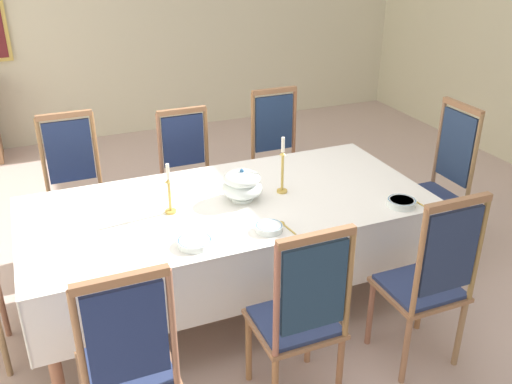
{
  "coord_description": "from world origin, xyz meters",
  "views": [
    {
      "loc": [
        -1.08,
        -3.23,
        2.4
      ],
      "look_at": [
        0.2,
        -0.16,
        0.8
      ],
      "focal_mm": 39.53,
      "sensor_mm": 36.0,
      "label": 1
    }
  ],
  "objects_px": {
    "chair_south_c": "(429,280)",
    "spoon_secondary": "(414,200)",
    "chair_north_b": "(189,173)",
    "chair_north_c": "(279,156)",
    "candlestick_west": "(169,194)",
    "chair_north_a": "(76,188)",
    "soup_tureen": "(242,185)",
    "spoon_primary": "(284,224)",
    "chair_head_east": "(438,182)",
    "bowl_far_left": "(195,242)",
    "dining_table": "(229,212)",
    "chair_south_b": "(300,315)",
    "chair_south_a": "(128,362)",
    "bowl_near_right": "(402,202)",
    "candlestick_east": "(282,170)",
    "bowl_near_left": "(269,227)"
  },
  "relations": [
    {
      "from": "candlestick_east",
      "to": "chair_south_a",
      "type": "bearing_deg",
      "value": -141.08
    },
    {
      "from": "chair_south_c",
      "to": "bowl_near_right",
      "type": "relative_size",
      "value": 6.32
    },
    {
      "from": "chair_north_a",
      "to": "bowl_near_left",
      "type": "xyz_separation_m",
      "value": [
        0.95,
        -1.45,
        0.21
      ]
    },
    {
      "from": "bowl_near_right",
      "to": "chair_north_c",
      "type": "bearing_deg",
      "value": 96.54
    },
    {
      "from": "bowl_far_left",
      "to": "spoon_secondary",
      "type": "bearing_deg",
      "value": -0.47
    },
    {
      "from": "dining_table",
      "to": "chair_north_b",
      "type": "distance_m",
      "value": 1.01
    },
    {
      "from": "chair_south_a",
      "to": "chair_north_c",
      "type": "relative_size",
      "value": 0.99
    },
    {
      "from": "chair_north_b",
      "to": "chair_head_east",
      "type": "distance_m",
      "value": 1.96
    },
    {
      "from": "chair_north_c",
      "to": "bowl_near_right",
      "type": "distance_m",
      "value": 1.5
    },
    {
      "from": "dining_table",
      "to": "candlestick_east",
      "type": "bearing_deg",
      "value": -0.0
    },
    {
      "from": "dining_table",
      "to": "chair_south_c",
      "type": "relative_size",
      "value": 2.25
    },
    {
      "from": "dining_table",
      "to": "chair_south_a",
      "type": "distance_m",
      "value": 1.33
    },
    {
      "from": "chair_north_c",
      "to": "spoon_primary",
      "type": "bearing_deg",
      "value": 66.11
    },
    {
      "from": "chair_north_b",
      "to": "soup_tureen",
      "type": "height_order",
      "value": "chair_north_b"
    },
    {
      "from": "soup_tureen",
      "to": "bowl_near_left",
      "type": "relative_size",
      "value": 1.65
    },
    {
      "from": "chair_south_c",
      "to": "chair_north_c",
      "type": "height_order",
      "value": "chair_south_c"
    },
    {
      "from": "candlestick_east",
      "to": "dining_table",
      "type": "bearing_deg",
      "value": 180.0
    },
    {
      "from": "chair_south_b",
      "to": "chair_north_a",
      "type": "bearing_deg",
      "value": 113.78
    },
    {
      "from": "chair_south_a",
      "to": "bowl_near_left",
      "type": "bearing_deg",
      "value": 30.46
    },
    {
      "from": "chair_north_a",
      "to": "soup_tureen",
      "type": "bearing_deg",
      "value": 133.63
    },
    {
      "from": "chair_north_c",
      "to": "bowl_near_right",
      "type": "bearing_deg",
      "value": 96.54
    },
    {
      "from": "chair_north_a",
      "to": "chair_north_c",
      "type": "bearing_deg",
      "value": -179.99
    },
    {
      "from": "chair_south_a",
      "to": "chair_head_east",
      "type": "relative_size",
      "value": 0.93
    },
    {
      "from": "chair_north_a",
      "to": "bowl_near_left",
      "type": "height_order",
      "value": "chair_north_a"
    },
    {
      "from": "chair_south_a",
      "to": "candlestick_east",
      "type": "bearing_deg",
      "value": 38.92
    },
    {
      "from": "chair_south_c",
      "to": "spoon_secondary",
      "type": "height_order",
      "value": "chair_south_c"
    },
    {
      "from": "chair_north_a",
      "to": "chair_north_b",
      "type": "height_order",
      "value": "chair_north_a"
    },
    {
      "from": "chair_north_b",
      "to": "chair_south_c",
      "type": "height_order",
      "value": "chair_south_c"
    },
    {
      "from": "soup_tureen",
      "to": "bowl_near_left",
      "type": "distance_m",
      "value": 0.45
    },
    {
      "from": "chair_north_c",
      "to": "chair_south_c",
      "type": "bearing_deg",
      "value": 90.0
    },
    {
      "from": "bowl_far_left",
      "to": "chair_north_c",
      "type": "bearing_deg",
      "value": 50.5
    },
    {
      "from": "chair_head_east",
      "to": "bowl_far_left",
      "type": "relative_size",
      "value": 6.21
    },
    {
      "from": "soup_tureen",
      "to": "bowl_far_left",
      "type": "xyz_separation_m",
      "value": [
        -0.45,
        -0.44,
        -0.08
      ]
    },
    {
      "from": "dining_table",
      "to": "chair_north_a",
      "type": "height_order",
      "value": "chair_north_a"
    },
    {
      "from": "candlestick_west",
      "to": "chair_north_a",
      "type": "bearing_deg",
      "value": 115.59
    },
    {
      "from": "soup_tureen",
      "to": "spoon_primary",
      "type": "distance_m",
      "value": 0.44
    },
    {
      "from": "chair_north_a",
      "to": "bowl_far_left",
      "type": "bearing_deg",
      "value": 109.27
    },
    {
      "from": "chair_north_b",
      "to": "candlestick_west",
      "type": "height_order",
      "value": "candlestick_west"
    },
    {
      "from": "chair_south_b",
      "to": "chair_north_b",
      "type": "bearing_deg",
      "value": 90.0
    },
    {
      "from": "chair_north_c",
      "to": "bowl_near_right",
      "type": "xyz_separation_m",
      "value": [
        0.17,
        -1.48,
        0.21
      ]
    },
    {
      "from": "chair_head_east",
      "to": "spoon_secondary",
      "type": "xyz_separation_m",
      "value": [
        -0.58,
        -0.45,
        0.17
      ]
    },
    {
      "from": "chair_south_b",
      "to": "bowl_near_left",
      "type": "distance_m",
      "value": 0.6
    },
    {
      "from": "chair_south_a",
      "to": "chair_head_east",
      "type": "bearing_deg",
      "value": 21.39
    },
    {
      "from": "candlestick_west",
      "to": "spoon_primary",
      "type": "height_order",
      "value": "candlestick_west"
    },
    {
      "from": "soup_tureen",
      "to": "candlestick_west",
      "type": "bearing_deg",
      "value": 180.0
    },
    {
      "from": "chair_north_c",
      "to": "candlestick_west",
      "type": "relative_size",
      "value": 3.48
    },
    {
      "from": "chair_south_a",
      "to": "soup_tureen",
      "type": "relative_size",
      "value": 4.24
    },
    {
      "from": "chair_south_a",
      "to": "chair_head_east",
      "type": "distance_m",
      "value": 2.76
    },
    {
      "from": "candlestick_west",
      "to": "bowl_far_left",
      "type": "distance_m",
      "value": 0.45
    },
    {
      "from": "dining_table",
      "to": "chair_south_b",
      "type": "distance_m",
      "value": 1.01
    }
  ]
}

